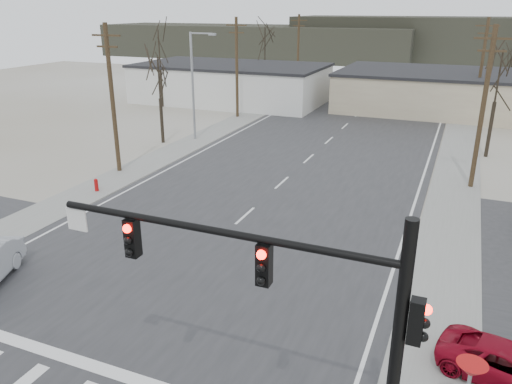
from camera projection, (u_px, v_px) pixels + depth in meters
The scene contains 25 objects.
ground at pixel (167, 286), 20.79m from camera, with size 140.00×140.00×0.00m, color #B8B8B3.
main_road at pixel (287, 178), 33.75m from camera, with size 18.00×110.00×0.05m, color #28282B.
cross_road at pixel (167, 286), 20.78m from camera, with size 90.00×10.00×0.04m, color #28282B.
sidewalk_left at pixel (188, 145), 41.90m from camera, with size 3.00×90.00×0.06m, color gray.
sidewalk_right at pixel (457, 176), 34.24m from camera, with size 3.00×90.00×0.06m, color gray.
traffic_signal_mast at pixel (310, 311), 10.94m from camera, with size 8.95×0.43×7.20m.
fire_hydrant at pixel (96, 185), 31.24m from camera, with size 0.24×0.24×0.87m.
yield_sign at pixel (471, 373), 12.88m from camera, with size 0.80×0.80×2.35m.
building_left_far at pixel (231, 83), 60.36m from camera, with size 22.30×12.30×4.50m.
building_right_far at pixel (462, 92), 54.46m from camera, with size 26.30×14.30×4.30m.
upole_left_b at pixel (112, 97), 33.50m from camera, with size 2.20×0.30×10.00m.
upole_left_c at pixel (237, 66), 50.78m from camera, with size 2.20×0.30×10.00m.
upole_left_d at pixel (298, 51), 68.07m from camera, with size 2.20×0.30×10.00m.
upole_right_a at pixel (483, 107), 30.37m from camera, with size 2.20×0.30×10.00m.
upole_right_b at pixel (481, 68), 49.38m from camera, with size 2.20×0.30×10.00m.
streetlight_main at pixel (195, 81), 41.94m from camera, with size 2.40×0.25×9.00m.
tree_left_near at pixel (159, 81), 40.95m from camera, with size 3.30×3.30×7.35m.
tree_right_mid at pixel (499, 79), 36.67m from camera, with size 3.74×3.74×8.33m.
tree_left_far at pixel (265, 45), 63.42m from camera, with size 3.96×3.96×8.82m.
tree_left_mid at pixel (159, 51), 55.94m from camera, with size 3.96×3.96×8.82m.
hill_left at pixel (254, 42), 111.75m from camera, with size 70.00×18.00×7.00m, color #333026.
hill_center at pixel (499, 42), 96.78m from camera, with size 80.00×18.00×9.00m, color #333026.
car_far_a at pixel (427, 99), 57.66m from camera, with size 2.35×5.77×1.68m, color black.
car_far_b at pixel (355, 80), 73.80m from camera, with size 1.52×3.79×1.29m, color black.
car_parked_red at pixel (511, 366), 15.25m from camera, with size 1.98×4.29×1.19m, color maroon.
Camera 1 is at (10.40, -15.28, 10.95)m, focal length 35.00 mm.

